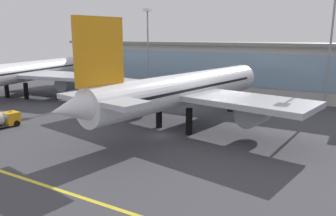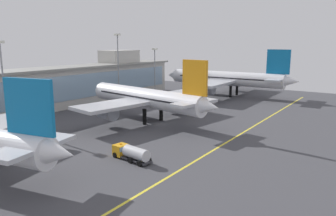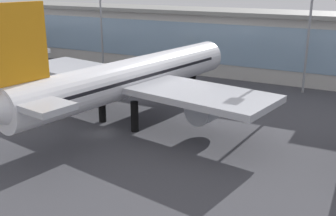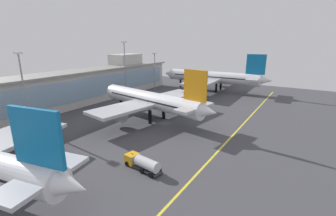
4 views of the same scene
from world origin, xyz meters
name	(u,v)px [view 3 (image 3 of 4)]	position (x,y,z in m)	size (l,w,h in m)	color
ground_plane	(101,133)	(0.00, 0.00, 0.00)	(180.00, 180.00, 0.00)	#424247
terminal_building	(226,39)	(1.59, 45.02, 7.55)	(118.60, 14.00, 19.30)	beige
airliner_near_right	(131,78)	(0.97, 6.50, 6.70)	(44.60, 51.14, 18.34)	black
apron_light_mast_west	(312,2)	(20.94, 35.18, 16.67)	(1.80, 1.80, 25.83)	gray
apron_light_mast_centre	(100,4)	(-25.13, 34.46, 15.12)	(1.80, 1.80, 23.02)	gray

